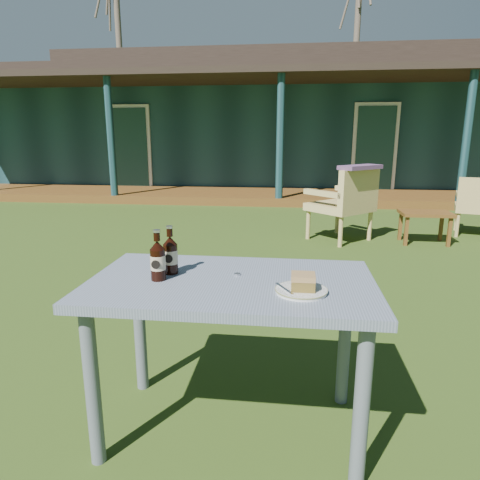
# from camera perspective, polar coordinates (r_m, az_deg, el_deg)

# --- Properties ---
(ground) EXTENTS (80.00, 80.00, 0.00)m
(ground) POSITION_cam_1_polar(r_m,az_deg,el_deg) (3.55, 2.56, -7.93)
(ground) COLOR #334916
(pavilion) EXTENTS (15.80, 8.30, 3.45)m
(pavilion) POSITION_cam_1_polar(r_m,az_deg,el_deg) (12.69, 6.05, 15.01)
(pavilion) COLOR #16363B
(pavilion) RESTS_ON ground
(tree_left) EXTENTS (0.28, 0.28, 10.50)m
(tree_left) POSITION_cam_1_polar(r_m,az_deg,el_deg) (22.71, -15.76, 23.25)
(tree_left) COLOR brown
(tree_left) RESTS_ON ground
(tree_mid) EXTENTS (0.28, 0.28, 9.50)m
(tree_mid) POSITION_cam_1_polar(r_m,az_deg,el_deg) (22.23, 15.12, 22.20)
(tree_mid) COLOR brown
(tree_mid) RESTS_ON ground
(cafe_table) EXTENTS (1.20, 0.70, 0.72)m
(cafe_table) POSITION_cam_1_polar(r_m,az_deg,el_deg) (1.85, -1.14, -8.30)
(cafe_table) COLOR slate
(cafe_table) RESTS_ON ground
(plate) EXTENTS (0.20, 0.20, 0.01)m
(plate) POSITION_cam_1_polar(r_m,az_deg,el_deg) (1.68, 8.16, -6.67)
(plate) COLOR silver
(plate) RESTS_ON cafe_table
(cake_slice) EXTENTS (0.09, 0.09, 0.06)m
(cake_slice) POSITION_cam_1_polar(r_m,az_deg,el_deg) (1.67, 8.40, -5.50)
(cake_slice) COLOR brown
(cake_slice) RESTS_ON plate
(fork) EXTENTS (0.08, 0.13, 0.00)m
(fork) POSITION_cam_1_polar(r_m,az_deg,el_deg) (1.67, 5.93, -6.48)
(fork) COLOR silver
(fork) RESTS_ON plate
(cola_bottle_near) EXTENTS (0.06, 0.07, 0.21)m
(cola_bottle_near) POSITION_cam_1_polar(r_m,az_deg,el_deg) (1.89, -9.26, -1.94)
(cola_bottle_near) COLOR black
(cola_bottle_near) RESTS_ON cafe_table
(cola_bottle_far) EXTENTS (0.06, 0.07, 0.22)m
(cola_bottle_far) POSITION_cam_1_polar(r_m,az_deg,el_deg) (1.82, -10.90, -2.65)
(cola_bottle_far) COLOR black
(cola_bottle_far) RESTS_ON cafe_table
(bottle_cap) EXTENTS (0.03, 0.03, 0.01)m
(bottle_cap) POSITION_cam_1_polar(r_m,az_deg,el_deg) (1.87, -0.35, -4.59)
(bottle_cap) COLOR silver
(bottle_cap) RESTS_ON cafe_table
(armchair_left) EXTENTS (0.93, 0.93, 0.92)m
(armchair_left) POSITION_cam_1_polar(r_m,az_deg,el_deg) (5.54, 13.94, 5.10)
(armchair_left) COLOR tan
(armchair_left) RESTS_ON ground
(floral_throw) EXTENTS (0.58, 0.58, 0.05)m
(floral_throw) POSITION_cam_1_polar(r_m,az_deg,el_deg) (5.38, 15.76, 9.33)
(floral_throw) COLOR #5F3E64
(floral_throw) RESTS_ON armchair_left
(side_table) EXTENTS (0.60, 0.40, 0.40)m
(side_table) POSITION_cam_1_polar(r_m,az_deg,el_deg) (5.76, 23.48, 2.91)
(side_table) COLOR brown
(side_table) RESTS_ON ground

